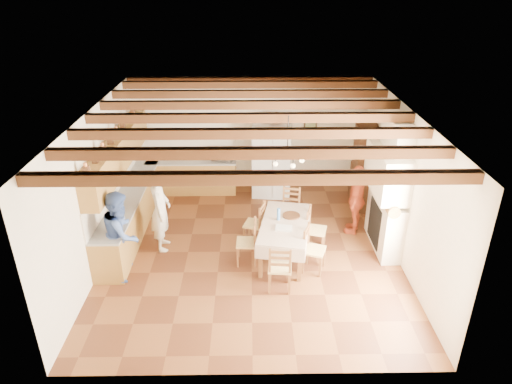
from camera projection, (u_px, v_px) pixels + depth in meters
floor at (251, 252)px, 9.61m from camera, size 6.00×6.50×0.02m
ceiling at (251, 112)px, 8.30m from camera, size 6.00×6.50×0.02m
wall_back at (251, 134)px, 11.89m from camera, size 6.00×0.02×3.00m
wall_front at (252, 293)px, 6.02m from camera, size 6.00×0.02×3.00m
wall_left at (97, 188)px, 8.92m from camera, size 0.02×6.50×3.00m
wall_right at (403, 186)px, 8.99m from camera, size 0.02×6.50×3.00m
ceiling_beams at (251, 118)px, 8.34m from camera, size 6.00×6.30×0.16m
lower_cabinets_left at (132, 211)px, 10.33m from camera, size 0.60×4.30×0.86m
lower_cabinets_back at (192, 177)px, 12.06m from camera, size 2.30×0.60×0.86m
countertop_left at (130, 193)px, 10.13m from camera, size 0.62×4.30×0.04m
countertop_back at (191, 161)px, 11.86m from camera, size 2.34×0.62×0.04m
backsplash_left at (115, 180)px, 9.99m from camera, size 0.03×4.30×0.60m
backsplash_back at (192, 145)px, 11.98m from camera, size 2.30×0.03×0.60m
upper_cabinets at (118, 152)px, 9.71m from camera, size 0.35×4.20×0.70m
fireplace at (385, 187)px, 9.21m from camera, size 0.56×1.60×2.80m
wall_picture at (311, 121)px, 11.73m from camera, size 0.34×0.03×0.42m
refrigerator at (272, 159)px, 11.73m from camera, size 1.05×0.90×1.94m
hutch at (363, 165)px, 11.16m from camera, size 0.61×1.20×2.09m
dining_table at (285, 226)px, 9.16m from camera, size 1.22×1.93×0.79m
chandelier at (287, 155)px, 8.49m from camera, size 0.47×0.47×0.03m
chair_left_near at (247, 242)px, 9.06m from camera, size 0.41×0.43×0.96m
chair_left_far at (254, 223)px, 9.73m from camera, size 0.51×0.52×0.96m
chair_right_near at (314, 249)px, 8.81m from camera, size 0.52×0.53×0.96m
chair_right_far at (316, 229)px, 9.49m from camera, size 0.50×0.51×0.96m
chair_end_near at (280, 267)px, 8.30m from camera, size 0.46×0.44×0.96m
chair_end_far at (290, 209)px, 10.32m from camera, size 0.49×0.47×0.96m
person_man at (160, 210)px, 9.39m from camera, size 0.47×0.67×1.77m
person_woman_blue at (122, 234)px, 8.57m from camera, size 0.69×0.87×1.75m
person_woman_red at (356, 199)px, 10.03m from camera, size 0.71×1.02×1.60m
microwave at (223, 155)px, 11.80m from camera, size 0.58×0.44×0.29m
fridge_vase at (276, 117)px, 11.24m from camera, size 0.27×0.27×0.27m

